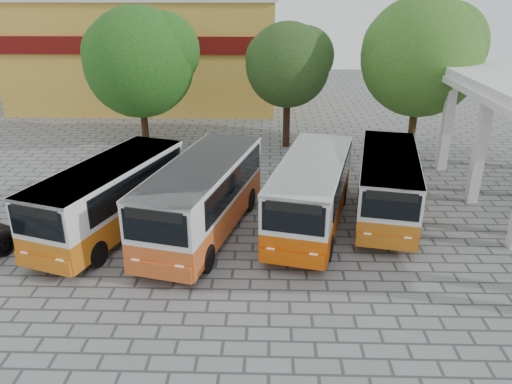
{
  "coord_description": "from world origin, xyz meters",
  "views": [
    {
      "loc": [
        -1.29,
        -14.82,
        9.0
      ],
      "look_at": [
        -1.8,
        3.34,
        1.5
      ],
      "focal_mm": 35.0,
      "sensor_mm": 36.0,
      "label": 1
    }
  ],
  "objects_px": {
    "bus_centre_left": "(203,194)",
    "bus_centre_right": "(312,189)",
    "bus_far_left": "(110,194)",
    "bus_far_right": "(388,181)"
  },
  "relations": [
    {
      "from": "bus_centre_left",
      "to": "bus_centre_right",
      "type": "distance_m",
      "value": 4.27
    },
    {
      "from": "bus_far_left",
      "to": "bus_centre_right",
      "type": "relative_size",
      "value": 1.0
    },
    {
      "from": "bus_far_left",
      "to": "bus_centre_right",
      "type": "bearing_deg",
      "value": 23.1
    },
    {
      "from": "bus_centre_left",
      "to": "bus_centre_right",
      "type": "xyz_separation_m",
      "value": [
        4.2,
        0.77,
        -0.07
      ]
    },
    {
      "from": "bus_far_left",
      "to": "bus_centre_left",
      "type": "relative_size",
      "value": 0.96
    },
    {
      "from": "bus_far_left",
      "to": "bus_far_right",
      "type": "bearing_deg",
      "value": 27.6
    },
    {
      "from": "bus_centre_right",
      "to": "bus_far_right",
      "type": "height_order",
      "value": "bus_centre_right"
    },
    {
      "from": "bus_centre_left",
      "to": "bus_far_right",
      "type": "distance_m",
      "value": 7.69
    },
    {
      "from": "bus_centre_right",
      "to": "bus_far_right",
      "type": "bearing_deg",
      "value": 32.9
    },
    {
      "from": "bus_far_right",
      "to": "bus_centre_left",
      "type": "bearing_deg",
      "value": -154.16
    }
  ]
}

